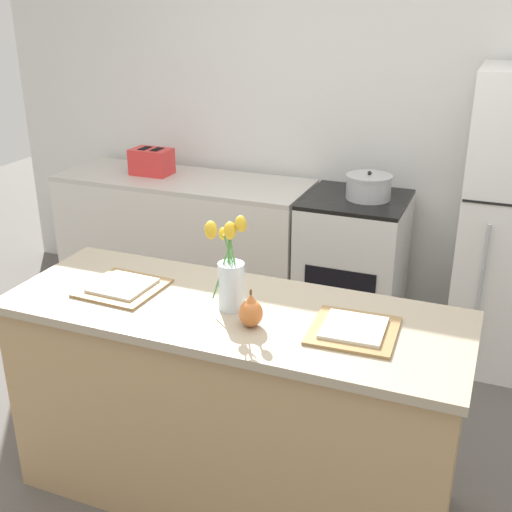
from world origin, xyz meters
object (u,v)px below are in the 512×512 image
(plate_setting_right, at_px, (354,330))
(cooking_pot, at_px, (369,187))
(pear_figurine, at_px, (251,312))
(toaster, at_px, (152,161))
(flower_vase, at_px, (230,274))
(plate_setting_left, at_px, (123,287))
(stove_range, at_px, (352,266))

(plate_setting_right, distance_m, cooking_pot, 1.65)
(pear_figurine, distance_m, plate_setting_right, 0.37)
(plate_setting_right, bearing_deg, toaster, 137.46)
(pear_figurine, bearing_deg, flower_vase, 141.58)
(pear_figurine, xyz_separation_m, plate_setting_right, (0.36, 0.09, -0.05))
(flower_vase, height_order, plate_setting_left, flower_vase)
(stove_range, bearing_deg, toaster, 179.24)
(stove_range, xyz_separation_m, plate_setting_left, (-0.58, -1.61, 0.46))
(plate_setting_left, distance_m, toaster, 1.83)
(pear_figurine, height_order, plate_setting_left, pear_figurine)
(toaster, height_order, cooking_pot, toaster)
(stove_range, relative_size, pear_figurine, 6.13)
(stove_range, relative_size, plate_setting_right, 2.82)
(stove_range, xyz_separation_m, flower_vase, (-0.10, -1.60, 0.59))
(plate_setting_left, xyz_separation_m, toaster, (-0.82, 1.63, 0.07))
(plate_setting_left, height_order, cooking_pot, cooking_pot)
(plate_setting_left, xyz_separation_m, cooking_pot, (0.65, 1.62, 0.06))
(pear_figurine, bearing_deg, stove_range, 90.74)
(flower_vase, xyz_separation_m, toaster, (-1.29, 1.62, -0.06))
(stove_range, height_order, plate_setting_right, plate_setting_right)
(flower_vase, relative_size, plate_setting_left, 1.22)
(flower_vase, height_order, pear_figurine, flower_vase)
(plate_setting_right, bearing_deg, stove_range, 103.23)
(pear_figurine, relative_size, plate_setting_left, 0.46)
(flower_vase, bearing_deg, stove_range, 86.27)
(flower_vase, xyz_separation_m, plate_setting_left, (-0.47, -0.01, -0.13))
(pear_figurine, xyz_separation_m, plate_setting_left, (-0.60, 0.09, -0.05))
(flower_vase, relative_size, toaster, 1.36)
(cooking_pot, bearing_deg, toaster, 179.55)
(pear_figurine, relative_size, cooking_pot, 0.54)
(plate_setting_left, relative_size, plate_setting_right, 1.00)
(pear_figurine, bearing_deg, cooking_pot, 88.50)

